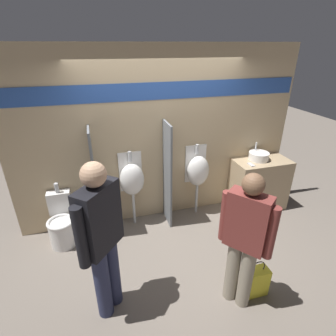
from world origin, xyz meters
The scene contains 13 objects.
ground_plane centered at (0.00, 0.00, 0.00)m, with size 16.00×16.00×0.00m, color #70665B.
display_wall centered at (0.00, 0.60, 1.36)m, with size 4.43×0.07×2.70m.
sink_counter centered at (1.70, 0.31, 0.45)m, with size 0.94×0.51×0.90m.
sink_basin centered at (1.65, 0.37, 0.97)m, with size 0.33×0.33×0.27m.
cell_phone centered at (1.41, 0.21, 0.91)m, with size 0.07×0.14×0.01m.
divider_near_counter centered at (-1.04, 0.36, 0.83)m, with size 0.03×0.43×1.67m.
divider_mid centered at (0.04, 0.36, 0.83)m, with size 0.03×0.43×1.67m.
urinal_near_counter centered at (-0.50, 0.44, 0.80)m, with size 0.37×0.27×1.23m.
urinal_far centered at (0.58, 0.44, 0.80)m, with size 0.37×0.27×1.23m.
toilet centered at (-1.58, 0.27, 0.30)m, with size 0.38×0.54×0.88m.
person_in_vest centered at (-1.01, -1.01, 0.98)m, with size 0.45×0.49×1.78m.
person_with_lanyard centered at (0.38, -1.32, 0.90)m, with size 0.39×0.47×1.62m.
shopping_bag centered at (0.63, -1.30, 0.18)m, with size 0.29×0.16×0.49m.
Camera 1 is at (-0.95, -3.11, 2.67)m, focal length 28.00 mm.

